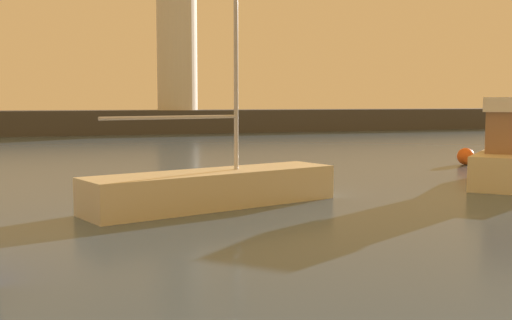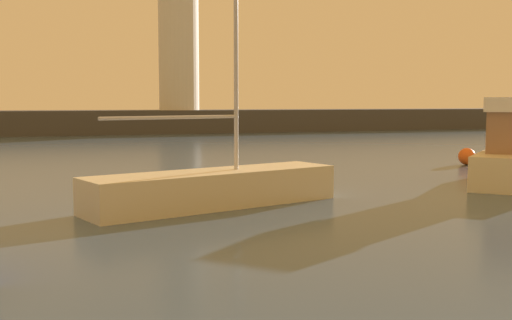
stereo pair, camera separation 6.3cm
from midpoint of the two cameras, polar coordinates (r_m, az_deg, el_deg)
name	(u,v)px [view 1 (the left image)]	position (r m, az deg, el deg)	size (l,w,h in m)	color
ground_plane	(166,162)	(29.57, -8.16, -0.18)	(220.00, 220.00, 0.00)	#384C60
breakwater	(106,122)	(56.00, -13.43, 3.35)	(84.17, 4.87, 2.04)	#423F3D
lighthouse	(177,21)	(57.39, -7.21, 12.40)	(3.55, 3.55, 16.64)	silver
sailboat_moored	(215,187)	(16.95, -3.88, -2.42)	(7.32, 3.71, 9.00)	beige
mooring_buoy	(466,156)	(29.48, 18.36, 0.32)	(0.75, 0.75, 0.75)	#EA5919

